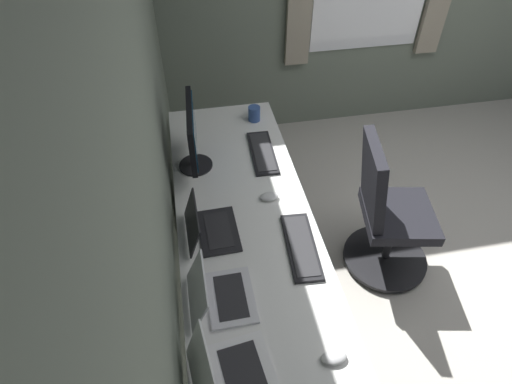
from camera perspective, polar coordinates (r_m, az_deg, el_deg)
name	(u,v)px	position (r m, az deg, el deg)	size (l,w,h in m)	color
floor_plane	(500,274)	(3.34, 29.94, -9.57)	(4.99, 4.99, 0.00)	#B2ADA3
wall_back	(143,163)	(1.74, -14.99, 3.82)	(4.61, 0.10, 2.60)	slate
desk	(247,232)	(2.26, -1.25, -5.34)	(2.28, 0.71, 0.73)	white
drawer_pedestal	(234,224)	(2.73, -2.98, -4.36)	(0.40, 0.51, 0.69)	white
monitor_primary	(192,134)	(2.43, -8.52, 7.67)	(0.48, 0.20, 0.40)	black
laptop_leftmost	(218,294)	(1.90, -5.16, -13.53)	(0.29, 0.29, 0.19)	silver
laptop_left	(208,227)	(2.15, -6.45, -4.75)	(0.31, 0.26, 0.19)	black
laptop_center	(228,378)	(1.72, -3.72, -23.65)	(0.37, 0.35, 0.23)	white
keyboard_main	(262,152)	(2.63, 0.88, 5.33)	(0.42, 0.15, 0.02)	black
keyboard_spare	(301,246)	(2.11, 6.08, -7.22)	(0.43, 0.17, 0.02)	black
mouse_main	(334,357)	(1.82, 10.44, -20.97)	(0.06, 0.10, 0.03)	silver
mouse_spare	(269,197)	(2.33, 1.80, -0.62)	(0.06, 0.10, 0.03)	silver
coffee_mug	(254,113)	(2.91, -0.25, 10.51)	(0.12, 0.08, 0.10)	#335193
office_chair	(386,216)	(2.75, 17.11, -3.04)	(0.56, 0.59, 0.97)	black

